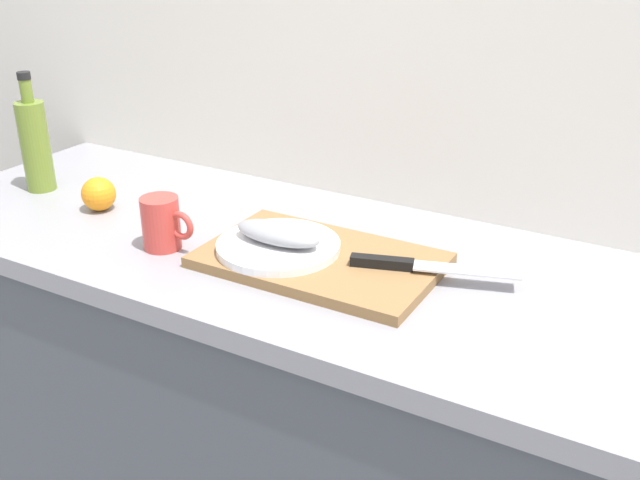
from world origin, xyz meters
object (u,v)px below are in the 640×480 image
object	(u,v)px
cutting_board	(320,260)
chef_knife	(413,265)
white_plate	(278,246)
fish_fillet	(278,233)
olive_oil_bottle	(35,144)
coffee_mug_0	(162,223)

from	to	relation	value
cutting_board	chef_knife	bearing A→B (deg)	9.58
cutting_board	white_plate	size ratio (longest dim) A/B	1.87
white_plate	fish_fillet	size ratio (longest dim) A/B	1.33
white_plate	chef_knife	xyz separation A→B (m)	(0.24, 0.05, 0.00)
olive_oil_bottle	chef_knife	bearing A→B (deg)	0.18
chef_knife	olive_oil_bottle	world-z (taller)	olive_oil_bottle
cutting_board	white_plate	xyz separation A→B (m)	(-0.08, -0.02, 0.02)
fish_fillet	olive_oil_bottle	size ratio (longest dim) A/B	0.63
chef_knife	white_plate	bearing A→B (deg)	173.09
chef_knife	olive_oil_bottle	distance (m)	0.92
chef_knife	coffee_mug_0	size ratio (longest dim) A/B	2.54
cutting_board	white_plate	distance (m)	0.08
fish_fillet	coffee_mug_0	size ratio (longest dim) A/B	1.51
fish_fillet	cutting_board	bearing A→B (deg)	13.02
chef_knife	olive_oil_bottle	size ratio (longest dim) A/B	1.07
cutting_board	olive_oil_bottle	xyz separation A→B (m)	(-0.75, 0.03, 0.10)
white_plate	fish_fillet	xyz separation A→B (m)	(0.00, -0.00, 0.03)
coffee_mug_0	cutting_board	bearing A→B (deg)	15.49
white_plate	chef_knife	distance (m)	0.25
fish_fillet	chef_knife	xyz separation A→B (m)	(0.24, 0.05, -0.02)
chef_knife	fish_fillet	bearing A→B (deg)	173.09
cutting_board	olive_oil_bottle	size ratio (longest dim) A/B	1.58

